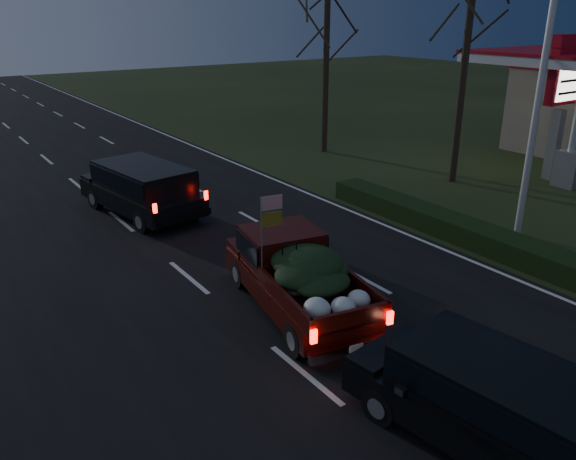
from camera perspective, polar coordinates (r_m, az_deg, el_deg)
ground at (r=10.83m, az=1.76°, el=-14.51°), size 120.00×120.00×0.00m
road_asphalt at (r=10.82m, az=1.76°, el=-14.46°), size 14.00×120.00×0.02m
hedge_row at (r=17.55m, az=16.58°, el=0.25°), size 1.00×10.00×0.60m
light_pole at (r=17.34m, az=24.82°, el=16.62°), size 0.50×0.90×9.16m
gas_price_pylon at (r=24.58m, az=26.28°, el=13.18°), size 2.00×0.41×5.57m
gas_canopy at (r=26.75m, az=26.81°, el=14.86°), size 7.10×6.10×4.88m
bare_tree_mid at (r=22.65m, az=18.04°, el=20.36°), size 3.60×3.60×8.50m
bare_tree_far at (r=26.92m, az=3.95°, el=18.87°), size 3.60×3.60×7.00m
pickup_truck at (r=12.55m, az=0.89°, el=-4.24°), size 2.62×4.97×2.48m
lead_suv at (r=19.05m, az=-14.57°, el=4.49°), size 2.72×5.09×1.39m
rear_suv at (r=9.31m, az=20.38°, el=-15.71°), size 2.38×4.49×1.23m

